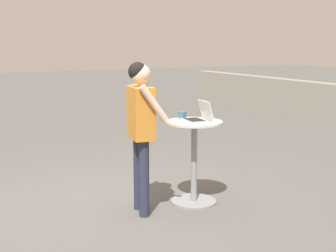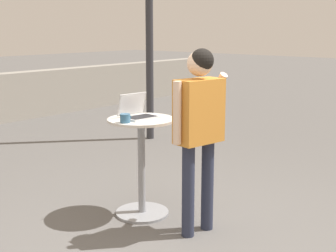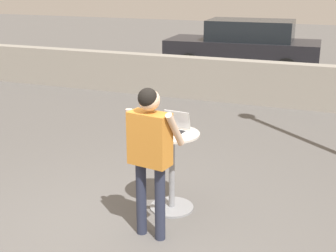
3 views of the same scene
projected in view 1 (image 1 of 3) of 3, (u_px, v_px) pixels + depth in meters
name	position (u px, v px, depth m)	size (l,w,h in m)	color
ground_plane	(119.00, 205.00, 5.32)	(50.00, 50.00, 0.00)	#5B5956
cafe_table	(194.00, 156.00, 5.31)	(0.64, 0.64, 0.95)	gray
laptop	(199.00, 116.00, 5.25)	(0.34, 0.31, 0.23)	silver
coffee_mug	(182.00, 115.00, 5.43)	(0.12, 0.09, 0.08)	#336084
standing_person	(141.00, 119.00, 4.91)	(0.60, 0.33, 1.63)	#282D42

